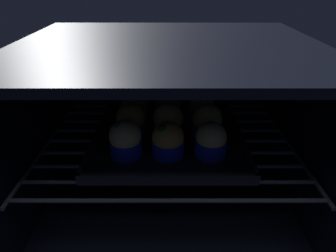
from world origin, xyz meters
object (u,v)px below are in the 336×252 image
(muffin_row0_col1, at_px, (167,140))
(muffin_row2_col2, at_px, (201,104))
(muffin_row1_col2, at_px, (207,121))
(muffin_row0_col2, at_px, (211,141))
(muffin_row0_col0, at_px, (125,139))
(muffin_row2_col1, at_px, (169,104))
(muffin_row2_col0, at_px, (135,106))
(muffin_row1_col0, at_px, (131,121))
(baking_tray, at_px, (168,136))
(muffin_row1_col1, at_px, (169,121))

(muffin_row0_col1, height_order, muffin_row2_col2, muffin_row2_col2)
(muffin_row0_col1, relative_size, muffin_row1_col2, 0.97)
(muffin_row1_col2, bearing_deg, muffin_row0_col2, -91.24)
(muffin_row0_col0, height_order, muffin_row2_col1, muffin_row2_col1)
(muffin_row1_col2, relative_size, muffin_row2_col0, 1.03)
(muffin_row0_col2, bearing_deg, muffin_row1_col2, 88.76)
(muffin_row0_col2, height_order, muffin_row1_col0, muffin_row1_col0)
(baking_tray, xyz_separation_m, muffin_row1_col2, (0.09, -0.00, 0.04))
(muffin_row1_col0, bearing_deg, muffin_row1_col1, 1.42)
(muffin_row0_col2, relative_size, muffin_row1_col2, 0.95)
(muffin_row0_col2, distance_m, muffin_row2_col0, 0.23)
(baking_tray, xyz_separation_m, muffin_row0_col1, (-0.00, -0.08, 0.04))
(muffin_row0_col0, height_order, muffin_row0_col1, muffin_row0_col0)
(muffin_row0_col0, height_order, muffin_row1_col0, same)
(muffin_row1_col0, relative_size, muffin_row1_col1, 1.00)
(muffin_row1_col1, bearing_deg, muffin_row1_col0, -178.58)
(muffin_row2_col0, bearing_deg, muffin_row1_col0, -90.43)
(baking_tray, bearing_deg, muffin_row0_col0, -135.58)
(baking_tray, distance_m, muffin_row1_col1, 0.04)
(muffin_row2_col0, xyz_separation_m, muffin_row2_col2, (0.16, 0.00, 0.00))
(muffin_row1_col1, distance_m, muffin_row1_col2, 0.08)
(muffin_row1_col0, relative_size, muffin_row1_col2, 1.02)
(baking_tray, xyz_separation_m, muffin_row0_col0, (-0.08, -0.08, 0.04))
(muffin_row0_col0, relative_size, muffin_row0_col2, 1.07)
(muffin_row1_col1, bearing_deg, muffin_row0_col0, -136.99)
(muffin_row1_col0, relative_size, muffin_row2_col2, 1.01)
(muffin_row2_col1, bearing_deg, muffin_row0_col0, -117.59)
(muffin_row1_col0, height_order, muffin_row2_col1, muffin_row2_col1)
(muffin_row0_col0, distance_m, muffin_row1_col1, 0.12)
(baking_tray, xyz_separation_m, muffin_row2_col0, (-0.08, 0.08, 0.04))
(muffin_row0_col1, bearing_deg, muffin_row0_col0, -179.95)
(muffin_row2_col2, bearing_deg, baking_tray, -134.33)
(muffin_row0_col2, relative_size, muffin_row2_col1, 0.86)
(muffin_row1_col0, bearing_deg, muffin_row1_col2, -0.11)
(muffin_row1_col1, height_order, muffin_row2_col2, same)
(baking_tray, bearing_deg, muffin_row2_col2, 45.67)
(muffin_row0_col1, relative_size, muffin_row0_col2, 1.02)
(muffin_row2_col0, height_order, muffin_row2_col2, muffin_row2_col2)
(baking_tray, bearing_deg, muffin_row0_col1, -91.50)
(muffin_row0_col1, bearing_deg, muffin_row1_col2, 41.56)
(muffin_row0_col0, relative_size, muffin_row1_col1, 1.01)
(baking_tray, distance_m, muffin_row2_col0, 0.12)
(muffin_row0_col1, bearing_deg, muffin_row1_col1, 86.24)
(baking_tray, distance_m, muffin_row1_col2, 0.09)
(muffin_row0_col0, xyz_separation_m, muffin_row1_col2, (0.17, 0.08, -0.00))
(muffin_row0_col2, height_order, muffin_row2_col0, muffin_row2_col0)
(muffin_row1_col1, relative_size, muffin_row2_col1, 0.92)
(muffin_row0_col0, bearing_deg, muffin_row2_col1, 62.41)
(muffin_row1_col0, height_order, muffin_row2_col2, same)
(muffin_row0_col0, bearing_deg, muffin_row2_col2, 45.04)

